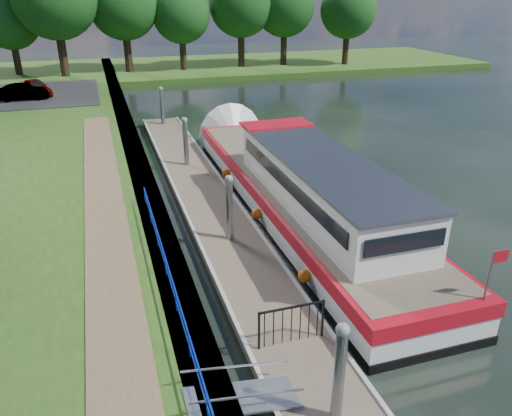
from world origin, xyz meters
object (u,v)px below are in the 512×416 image
object	(u,v)px
pontoon	(205,199)
car_b	(23,92)
barge	(293,186)
car_a	(36,87)

from	to	relation	value
pontoon	car_b	world-z (taller)	car_b
barge	car_b	xyz separation A→B (m)	(-13.29, 24.48, 0.38)
pontoon	barge	distance (m)	4.11
pontoon	car_a	world-z (taller)	car_a
pontoon	car_b	bearing A→B (deg)	113.13
barge	car_a	bearing A→B (deg)	115.54
car_a	pontoon	bearing A→B (deg)	-94.32
car_a	car_b	size ratio (longest dim) A/B	1.00
pontoon	car_b	xyz separation A→B (m)	(-9.70, 22.70, 1.29)
barge	car_a	size ratio (longest dim) A/B	5.46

